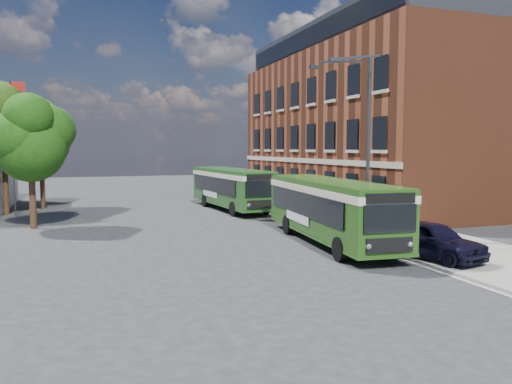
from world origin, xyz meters
name	(u,v)px	position (x,y,z in m)	size (l,w,h in m)	color
ground	(256,238)	(0.00, 0.00, 0.00)	(120.00, 120.00, 0.00)	#28282B
pavement	(312,212)	(7.00, 8.00, 0.07)	(6.00, 48.00, 0.15)	gray
kerb_line	(271,215)	(3.95, 8.00, 0.01)	(0.12, 48.00, 0.01)	beige
brick_office	(368,118)	(14.00, 12.00, 6.97)	(12.10, 26.00, 14.20)	brown
flagpole	(13,142)	(-12.45, 13.00, 4.94)	(0.95, 0.10, 9.00)	#323437
street_lamp	(362,143)	(4.84, -2.00, 4.79)	(2.96, 2.38, 9.00)	#323437
bus_stop_sign	(400,214)	(5.60, -4.20, 1.51)	(0.35, 0.08, 2.52)	#323437
bus_front	(330,205)	(2.85, -2.46, 1.83)	(3.53, 11.58, 3.02)	#234E14
bus_rear	(231,185)	(2.15, 11.63, 1.83)	(3.34, 11.04, 3.02)	#21501C
parked_car	(432,239)	(4.80, -7.42, 0.90)	(1.78, 4.42, 1.50)	black
pedestrian_a	(385,226)	(4.96, -3.93, 0.94)	(0.58, 0.38, 1.58)	black
pedestrian_b	(376,215)	(6.77, -0.42, 0.91)	(0.74, 0.58, 1.53)	black
tree_left	(31,138)	(-10.87, 7.03, 5.13)	(4.48, 4.26, 7.56)	#3B2515
tree_mid	(4,126)	(-13.11, 14.24, 6.08)	(5.31, 5.05, 8.96)	#3B2515
tree_right	(42,134)	(-10.98, 17.21, 5.57)	(4.87, 4.63, 8.22)	#3B2515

